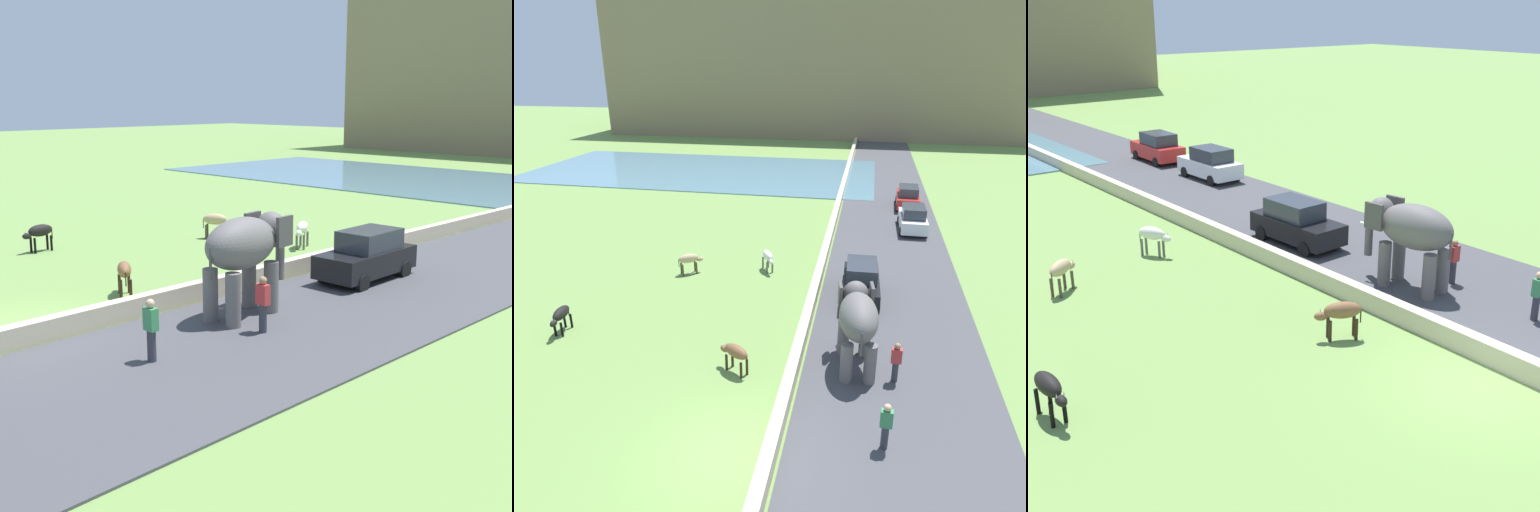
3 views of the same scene
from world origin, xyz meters
The scene contains 15 objects.
ground_plane centered at (0.00, 0.00, 0.00)m, with size 220.00×220.00×0.00m, color #6B8E47.
road_surface centered at (5.00, 20.00, 0.03)m, with size 7.00×120.00×0.06m, color #424247.
barrier_wall centered at (1.20, 18.00, 0.32)m, with size 0.40×110.00×0.64m, color beige.
lake centered at (-14.00, 38.50, 0.04)m, with size 36.00×18.00×0.08m, color slate.
hill_distant centered at (-6.00, 76.89, 10.29)m, with size 64.00×28.00×20.58m, color #897556.
elephant centered at (3.40, 5.38, 2.04)m, with size 1.72×3.55×2.99m.
person_beside_elephant centered at (4.85, 4.60, 0.87)m, with size 0.36×0.22×1.63m.
person_trailing centered at (4.44, 1.19, 0.87)m, with size 0.36×0.22×1.63m.
car_white centered at (6.58, 22.32, 0.90)m, with size 1.84×4.02×1.80m.
car_black centered at (3.42, 11.23, 0.90)m, with size 1.89×4.05×1.80m.
car_red centered at (6.57, 28.12, 0.90)m, with size 1.89×4.05×1.80m.
cow_white centered at (-1.71, 13.64, 0.84)m, with size 0.97×1.37×1.15m.
cow_brown centered at (-0.93, 4.09, 0.84)m, with size 1.36×0.99×1.15m.
cow_tan centered at (-5.81, 12.39, 0.84)m, with size 1.31×1.10×1.15m.
cow_black centered at (-8.94, 5.35, 0.84)m, with size 0.51×1.40×1.15m.
Camera 2 is at (3.40, -10.60, 10.74)m, focal length 34.00 mm.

